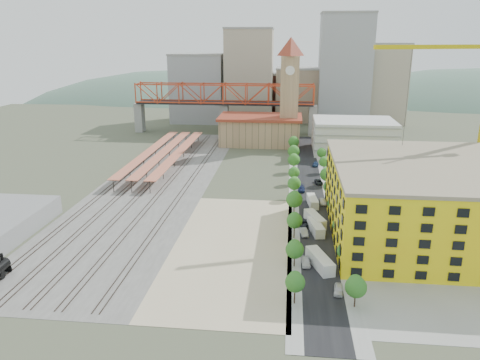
# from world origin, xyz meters

# --- Properties ---
(ground) EXTENTS (400.00, 400.00, 0.00)m
(ground) POSITION_xyz_m (0.00, 0.00, 0.00)
(ground) COLOR #474C38
(ground) RESTS_ON ground
(ballast_strip) EXTENTS (36.00, 165.00, 0.06)m
(ballast_strip) POSITION_xyz_m (-36.00, 17.50, 0.03)
(ballast_strip) COLOR #605E59
(ballast_strip) RESTS_ON ground
(dirt_lot) EXTENTS (28.00, 67.00, 0.06)m
(dirt_lot) POSITION_xyz_m (-4.00, -31.50, 0.03)
(dirt_lot) COLOR tan
(dirt_lot) RESTS_ON ground
(street_asphalt) EXTENTS (12.00, 170.00, 0.06)m
(street_asphalt) POSITION_xyz_m (16.00, 15.00, 0.03)
(street_asphalt) COLOR black
(street_asphalt) RESTS_ON ground
(sidewalk_west) EXTENTS (3.00, 170.00, 0.04)m
(sidewalk_west) POSITION_xyz_m (10.50, 15.00, 0.02)
(sidewalk_west) COLOR gray
(sidewalk_west) RESTS_ON ground
(sidewalk_east) EXTENTS (3.00, 170.00, 0.04)m
(sidewalk_east) POSITION_xyz_m (21.50, 15.00, 0.02)
(sidewalk_east) COLOR gray
(sidewalk_east) RESTS_ON ground
(construction_pad) EXTENTS (50.00, 90.00, 0.06)m
(construction_pad) POSITION_xyz_m (45.00, -20.00, 0.03)
(construction_pad) COLOR gray
(construction_pad) RESTS_ON ground
(rail_tracks) EXTENTS (26.56, 160.00, 0.18)m
(rail_tracks) POSITION_xyz_m (-37.80, 17.50, 0.15)
(rail_tracks) COLOR #382B23
(rail_tracks) RESTS_ON ground
(platform_canopies) EXTENTS (16.00, 80.00, 4.12)m
(platform_canopies) POSITION_xyz_m (-41.00, 45.00, 3.99)
(platform_canopies) COLOR #CA714E
(platform_canopies) RESTS_ON ground
(station_hall) EXTENTS (38.00, 24.00, 13.10)m
(station_hall) POSITION_xyz_m (-5.00, 82.00, 6.67)
(station_hall) COLOR tan
(station_hall) RESTS_ON ground
(clock_tower) EXTENTS (12.00, 12.00, 52.00)m
(clock_tower) POSITION_xyz_m (8.00, 79.99, 28.70)
(clock_tower) COLOR tan
(clock_tower) RESTS_ON ground
(parking_garage) EXTENTS (34.00, 26.00, 14.00)m
(parking_garage) POSITION_xyz_m (36.00, 70.00, 7.00)
(parking_garage) COLOR silver
(parking_garage) RESTS_ON ground
(truss_bridge) EXTENTS (94.00, 9.60, 25.60)m
(truss_bridge) POSITION_xyz_m (-25.00, 105.00, 18.86)
(truss_bridge) COLOR gray
(truss_bridge) RESTS_ON ground
(construction_building) EXTENTS (44.60, 50.60, 18.80)m
(construction_building) POSITION_xyz_m (42.00, -20.00, 9.41)
(construction_building) COLOR #FAFF15
(construction_building) RESTS_ON ground
(street_trees) EXTENTS (15.40, 124.40, 8.00)m
(street_trees) POSITION_xyz_m (16.00, 5.00, 0.00)
(street_trees) COLOR #29641E
(street_trees) RESTS_ON ground
(skyline) EXTENTS (133.00, 46.00, 60.00)m
(skyline) POSITION_xyz_m (7.47, 142.31, 22.81)
(skyline) COLOR #9EA0A3
(skyline) RESTS_ON ground
(distant_hills) EXTENTS (647.00, 264.00, 227.00)m
(distant_hills) POSITION_xyz_m (45.28, 260.00, -79.54)
(distant_hills) COLOR #4C6B59
(distant_hills) RESTS_ON ground
(tower_crane) EXTENTS (47.34, 18.16, 52.94)m
(tower_crane) POSITION_xyz_m (61.03, 6.69, 32.67)
(tower_crane) COLOR gold
(tower_crane) RESTS_ON ground
(site_trailer_a) EXTENTS (6.04, 10.61, 2.82)m
(site_trailer_a) POSITION_xyz_m (16.00, -39.76, 1.41)
(site_trailer_a) COLOR silver
(site_trailer_a) RESTS_ON ground
(site_trailer_b) EXTENTS (4.31, 9.73, 2.58)m
(site_trailer_b) POSITION_xyz_m (16.00, -20.64, 1.29)
(site_trailer_b) COLOR silver
(site_trailer_b) RESTS_ON ground
(site_trailer_c) EXTENTS (5.69, 10.20, 2.71)m
(site_trailer_c) POSITION_xyz_m (16.00, -15.34, 1.35)
(site_trailer_c) COLOR silver
(site_trailer_c) RESTS_ON ground
(site_trailer_d) EXTENTS (3.33, 9.18, 2.46)m
(site_trailer_d) POSITION_xyz_m (16.00, -0.52, 1.23)
(site_trailer_d) COLOR silver
(site_trailer_d) RESTS_ON ground
(car_0) EXTENTS (2.08, 4.73, 1.58)m
(car_0) POSITION_xyz_m (13.00, -39.26, 0.79)
(car_0) COLOR white
(car_0) RESTS_ON ground
(car_1) EXTENTS (2.23, 4.82, 1.53)m
(car_1) POSITION_xyz_m (13.00, -22.82, 0.76)
(car_1) COLOR #A7A8AC
(car_1) RESTS_ON ground
(car_2) EXTENTS (2.46, 5.33, 1.48)m
(car_2) POSITION_xyz_m (13.00, -17.00, 0.74)
(car_2) COLOR black
(car_2) RESTS_ON ground
(car_3) EXTENTS (2.48, 5.64, 1.61)m
(car_3) POSITION_xyz_m (13.00, 12.59, 0.81)
(car_3) COLOR navy
(car_3) RESTS_ON ground
(car_4) EXTENTS (2.24, 4.52, 1.48)m
(car_4) POSITION_xyz_m (19.00, -50.33, 0.74)
(car_4) COLOR silver
(car_4) RESTS_ON ground
(car_5) EXTENTS (1.88, 4.72, 1.53)m
(car_5) POSITION_xyz_m (19.00, 0.80, 0.76)
(car_5) COLOR #AEAEB4
(car_5) RESTS_ON ground
(car_6) EXTENTS (2.89, 5.13, 1.35)m
(car_6) POSITION_xyz_m (19.00, 21.07, 0.68)
(car_6) COLOR black
(car_6) RESTS_ON ground
(car_7) EXTENTS (2.79, 5.34, 1.48)m
(car_7) POSITION_xyz_m (19.00, 44.21, 0.74)
(car_7) COLOR navy
(car_7) RESTS_ON ground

